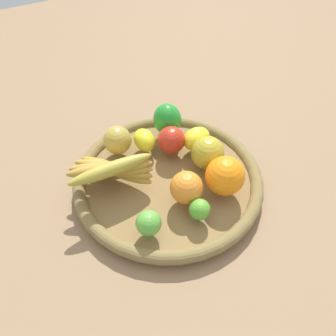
# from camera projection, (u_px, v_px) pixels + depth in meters

# --- Properties ---
(ground_plane) EXTENTS (2.40, 2.40, 0.00)m
(ground_plane) POSITION_uv_depth(u_px,v_px,m) (168.00, 186.00, 0.82)
(ground_plane) COLOR #8D6D4C
(ground_plane) RESTS_ON ground
(basket) EXTENTS (0.43, 0.43, 0.04)m
(basket) POSITION_uv_depth(u_px,v_px,m) (168.00, 180.00, 0.81)
(basket) COLOR olive
(basket) RESTS_ON ground_plane
(apple_1) EXTENTS (0.11, 0.11, 0.08)m
(apple_1) POSITION_uv_depth(u_px,v_px,m) (208.00, 153.00, 0.78)
(apple_1) COLOR #AD9D25
(apple_1) RESTS_ON basket
(lime_1) EXTENTS (0.06, 0.06, 0.04)m
(lime_1) POSITION_uv_depth(u_px,v_px,m) (200.00, 209.00, 0.70)
(lime_1) COLOR #55A92E
(lime_1) RESTS_ON basket
(lemon_1) EXTENTS (0.05, 0.07, 0.05)m
(lemon_1) POSITION_uv_depth(u_px,v_px,m) (144.00, 140.00, 0.83)
(lemon_1) COLOR yellow
(lemon_1) RESTS_ON basket
(banana_bunch) EXTENTS (0.18, 0.16, 0.08)m
(banana_bunch) POSITION_uv_depth(u_px,v_px,m) (112.00, 169.00, 0.74)
(banana_bunch) COLOR #B88B2D
(banana_bunch) RESTS_ON basket
(orange_1) EXTENTS (0.09, 0.09, 0.08)m
(orange_1) POSITION_uv_depth(u_px,v_px,m) (225.00, 176.00, 0.73)
(orange_1) COLOR orange
(orange_1) RESTS_ON basket
(lemon_0) EXTENTS (0.08, 0.06, 0.05)m
(lemon_0) POSITION_uv_depth(u_px,v_px,m) (196.00, 138.00, 0.83)
(lemon_0) COLOR yellow
(lemon_0) RESTS_ON basket
(apple_0) EXTENTS (0.07, 0.07, 0.07)m
(apple_0) POSITION_uv_depth(u_px,v_px,m) (171.00, 140.00, 0.82)
(apple_0) COLOR red
(apple_0) RESTS_ON basket
(apple_2) EXTENTS (0.09, 0.09, 0.07)m
(apple_2) POSITION_uv_depth(u_px,v_px,m) (117.00, 140.00, 0.82)
(apple_2) COLOR #AC9136
(apple_2) RESTS_ON basket
(orange_0) EXTENTS (0.08, 0.08, 0.07)m
(orange_0) POSITION_uv_depth(u_px,v_px,m) (187.00, 187.00, 0.72)
(orange_0) COLOR orange
(orange_0) RESTS_ON basket
(lime_0) EXTENTS (0.06, 0.06, 0.05)m
(lime_0) POSITION_uv_depth(u_px,v_px,m) (149.00, 223.00, 0.67)
(lime_0) COLOR #58A839
(lime_0) RESTS_ON basket
(bell_pepper) EXTENTS (0.09, 0.09, 0.08)m
(bell_pepper) POSITION_uv_depth(u_px,v_px,m) (167.00, 119.00, 0.86)
(bell_pepper) COLOR #208D29
(bell_pepper) RESTS_ON basket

